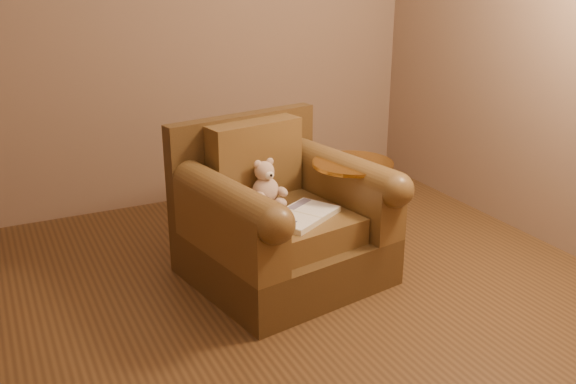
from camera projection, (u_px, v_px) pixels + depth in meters
name	position (u px, v px, depth m)	size (l,w,h in m)	color
floor	(271.00, 344.00, 2.93)	(4.00, 4.00, 0.00)	#52361C
armchair	(280.00, 220.00, 3.47)	(1.08, 1.04, 0.84)	#4C3419
teddy_bear	(267.00, 187.00, 3.45)	(0.19, 0.21, 0.25)	#C9A68D
guidebook	(302.00, 216.00, 3.29)	(0.45, 0.40, 0.03)	beige
side_table	(351.00, 211.00, 3.57)	(0.44, 0.44, 0.62)	gold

